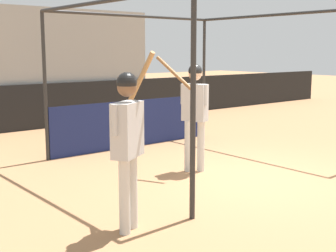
{
  "coord_description": "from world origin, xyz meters",
  "views": [
    {
      "loc": [
        -5.97,
        -4.91,
        2.12
      ],
      "look_at": [
        -1.73,
        0.24,
        1.03
      ],
      "focal_mm": 50.0,
      "sensor_mm": 36.0,
      "label": 1
    }
  ],
  "objects": [
    {
      "name": "bleacher_section",
      "position": [
        0.0,
        9.1,
        1.65
      ],
      "size": [
        5.95,
        4.0,
        3.3
      ],
      "color": "#9E9E99",
      "rests_on": "ground"
    },
    {
      "name": "batting_cage",
      "position": [
        -0.03,
        2.66,
        1.23
      ],
      "size": [
        4.26,
        4.25,
        2.87
      ],
      "color": "#282828",
      "rests_on": "ground"
    },
    {
      "name": "outfield_wall",
      "position": [
        0.0,
        7.04,
        0.61
      ],
      "size": [
        24.0,
        0.12,
        1.22
      ],
      "color": "black",
      "rests_on": "ground"
    },
    {
      "name": "player_waiting",
      "position": [
        -2.96,
        -0.52,
        1.15
      ],
      "size": [
        0.64,
        0.65,
        2.11
      ],
      "rotation": [
        0.0,
        0.0,
        0.53
      ],
      "color": "silver",
      "rests_on": "ground"
    },
    {
      "name": "ground_plane",
      "position": [
        0.0,
        0.0,
        0.0
      ],
      "size": [
        60.0,
        60.0,
        0.0
      ],
      "primitive_type": "plane",
      "color": "#A8754C"
    },
    {
      "name": "player_batter",
      "position": [
        -0.51,
        1.02,
        1.15
      ],
      "size": [
        0.65,
        0.77,
        2.02
      ],
      "rotation": [
        0.0,
        0.0,
        1.94
      ],
      "color": "silver",
      "rests_on": "ground"
    }
  ]
}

